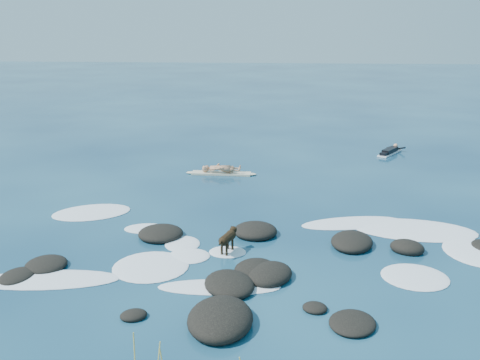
# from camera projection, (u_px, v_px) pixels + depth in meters

# --- Properties ---
(ground) EXTENTS (160.00, 160.00, 0.00)m
(ground) POSITION_uv_depth(u_px,v_px,m) (256.00, 246.00, 16.12)
(ground) COLOR #0A2642
(ground) RESTS_ON ground
(reef_rocks) EXTENTS (14.06, 7.12, 0.60)m
(reef_rocks) POSITION_uv_depth(u_px,v_px,m) (250.00, 267.00, 14.48)
(reef_rocks) COLOR black
(reef_rocks) RESTS_ON ground
(breaking_foam) EXTENTS (15.27, 7.36, 0.12)m
(breaking_foam) POSITION_uv_depth(u_px,v_px,m) (269.00, 245.00, 16.17)
(breaking_foam) COLOR white
(breaking_foam) RESTS_ON ground
(standing_surfer_rig) EXTENTS (3.17, 0.63, 1.80)m
(standing_surfer_rig) POSITION_uv_depth(u_px,v_px,m) (221.00, 159.00, 23.65)
(standing_surfer_rig) COLOR beige
(standing_surfer_rig) RESTS_ON ground
(paddling_surfer_rig) EXTENTS (1.65, 2.17, 0.41)m
(paddling_surfer_rig) POSITION_uv_depth(u_px,v_px,m) (390.00, 151.00, 27.60)
(paddling_surfer_rig) COLOR white
(paddling_surfer_rig) RESTS_ON ground
(dog) EXTENTS (0.53, 1.12, 0.74)m
(dog) POSITION_uv_depth(u_px,v_px,m) (228.00, 238.00, 15.50)
(dog) COLOR black
(dog) RESTS_ON ground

